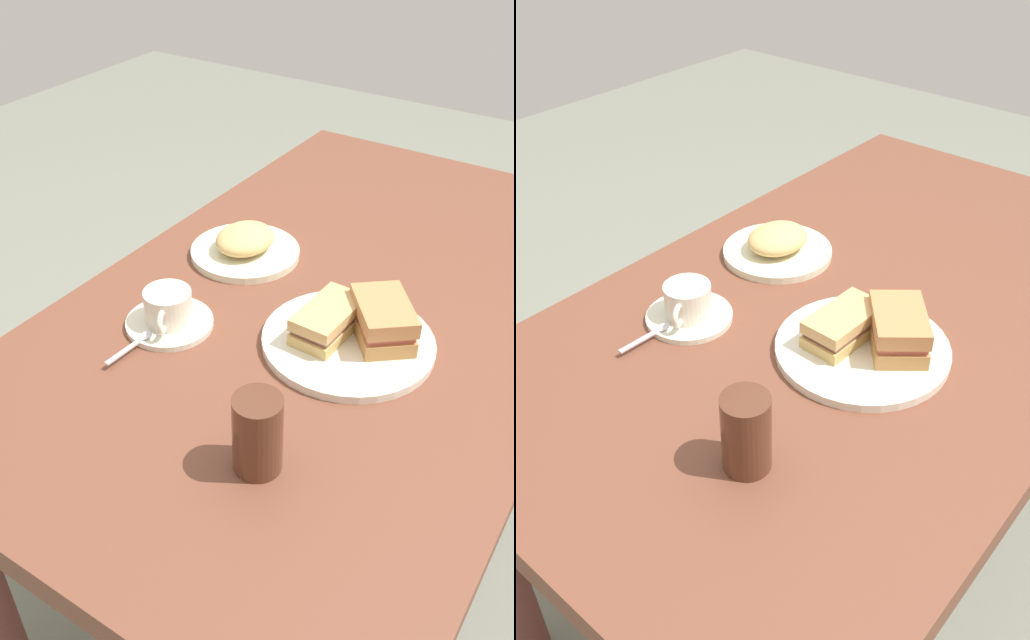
{
  "view_description": "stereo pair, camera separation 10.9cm",
  "coord_description": "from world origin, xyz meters",
  "views": [
    {
      "loc": [
        0.9,
        0.43,
        1.38
      ],
      "look_at": [
        0.17,
        -0.05,
        0.73
      ],
      "focal_mm": 38.75,
      "sensor_mm": 36.0,
      "label": 1
    },
    {
      "loc": [
        0.84,
        0.51,
        1.38
      ],
      "look_at": [
        0.17,
        -0.05,
        0.73
      ],
      "focal_mm": 38.75,
      "sensor_mm": 36.0,
      "label": 2
    }
  ],
  "objects": [
    {
      "name": "sandwich_back",
      "position": [
        0.08,
        0.12,
        0.75
      ],
      "size": [
        0.14,
        0.14,
        0.06
      ],
      "color": "#B68248",
      "rests_on": "sandwich_plate"
    },
    {
      "name": "side_plate",
      "position": [
        -0.02,
        -0.2,
        0.71
      ],
      "size": [
        0.21,
        0.21,
        0.01
      ],
      "primitive_type": "cylinder",
      "color": "beige",
      "rests_on": "dining_table"
    },
    {
      "name": "ground_plane",
      "position": [
        0.0,
        0.0,
        0.0
      ],
      "size": [
        6.0,
        6.0,
        0.0
      ],
      "primitive_type": "plane",
      "color": "slate"
    },
    {
      "name": "dining_table",
      "position": [
        0.0,
        0.0,
        0.62
      ],
      "size": [
        1.33,
        0.78,
        0.7
      ],
      "color": "brown",
      "rests_on": "ground_plane"
    },
    {
      "name": "sandwich_front",
      "position": [
        0.12,
        0.05,
        0.74
      ],
      "size": [
        0.13,
        0.07,
        0.05
      ],
      "color": "tan",
      "rests_on": "sandwich_plate"
    },
    {
      "name": "drinking_glass",
      "position": [
        0.4,
        0.1,
        0.76
      ],
      "size": [
        0.06,
        0.06,
        0.11
      ],
      "primitive_type": "cylinder",
      "color": "#532D1D",
      "rests_on": "dining_table"
    },
    {
      "name": "spoon",
      "position": [
        0.3,
        -0.19,
        0.72
      ],
      "size": [
        0.1,
        0.02,
        0.01
      ],
      "color": "silver",
      "rests_on": "coffee_saucer"
    },
    {
      "name": "coffee_cup",
      "position": [
        0.23,
        -0.18,
        0.74
      ],
      "size": [
        0.1,
        0.08,
        0.06
      ],
      "color": "silver",
      "rests_on": "coffee_saucer"
    },
    {
      "name": "coffee_saucer",
      "position": [
        0.23,
        -0.18,
        0.71
      ],
      "size": [
        0.14,
        0.14,
        0.01
      ],
      "primitive_type": "cylinder",
      "color": "silver",
      "rests_on": "dining_table"
    },
    {
      "name": "sandwich_plate",
      "position": [
        0.12,
        0.08,
        0.71
      ],
      "size": [
        0.27,
        0.27,
        0.01
      ],
      "primitive_type": "cylinder",
      "color": "silver",
      "rests_on": "dining_table"
    },
    {
      "name": "side_food_pile",
      "position": [
        -0.02,
        -0.2,
        0.74
      ],
      "size": [
        0.12,
        0.1,
        0.04
      ],
      "primitive_type": "ellipsoid",
      "color": "#D9B26B",
      "rests_on": "side_plate"
    }
  ]
}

